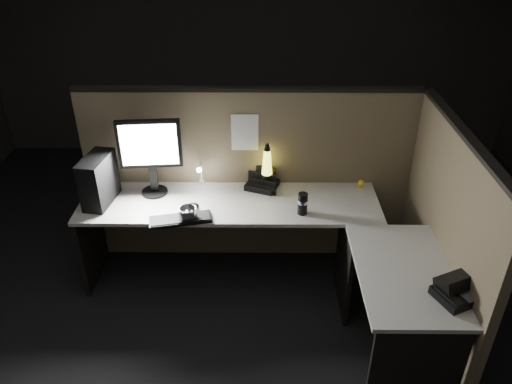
{
  "coord_description": "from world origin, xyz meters",
  "views": [
    {
      "loc": [
        0.08,
        -2.64,
        2.78
      ],
      "look_at": [
        0.06,
        0.35,
        0.97
      ],
      "focal_mm": 35.0,
      "sensor_mm": 36.0,
      "label": 1
    }
  ],
  "objects_px": {
    "desk_phone": "(457,289)",
    "lava_lamp": "(267,169)",
    "monitor": "(150,150)",
    "keyboard": "(180,219)",
    "pc_tower": "(99,180)"
  },
  "relations": [
    {
      "from": "lava_lamp",
      "to": "desk_phone",
      "type": "height_order",
      "value": "lava_lamp"
    },
    {
      "from": "pc_tower",
      "to": "desk_phone",
      "type": "bearing_deg",
      "value": -14.63
    },
    {
      "from": "desk_phone",
      "to": "lava_lamp",
      "type": "bearing_deg",
      "value": 106.14
    },
    {
      "from": "monitor",
      "to": "desk_phone",
      "type": "height_order",
      "value": "monitor"
    },
    {
      "from": "keyboard",
      "to": "desk_phone",
      "type": "relative_size",
      "value": 1.43
    },
    {
      "from": "keyboard",
      "to": "lava_lamp",
      "type": "distance_m",
      "value": 0.81
    },
    {
      "from": "keyboard",
      "to": "lava_lamp",
      "type": "height_order",
      "value": "lava_lamp"
    },
    {
      "from": "pc_tower",
      "to": "lava_lamp",
      "type": "bearing_deg",
      "value": 19.36
    },
    {
      "from": "monitor",
      "to": "desk_phone",
      "type": "xyz_separation_m",
      "value": [
        1.98,
        -1.18,
        -0.31
      ]
    },
    {
      "from": "monitor",
      "to": "desk_phone",
      "type": "bearing_deg",
      "value": -35.72
    },
    {
      "from": "monitor",
      "to": "lava_lamp",
      "type": "height_order",
      "value": "monitor"
    },
    {
      "from": "lava_lamp",
      "to": "pc_tower",
      "type": "bearing_deg",
      "value": -169.58
    },
    {
      "from": "pc_tower",
      "to": "keyboard",
      "type": "xyz_separation_m",
      "value": [
        0.64,
        -0.26,
        -0.18
      ]
    },
    {
      "from": "keyboard",
      "to": "pc_tower",
      "type": "bearing_deg",
      "value": 145.83
    },
    {
      "from": "keyboard",
      "to": "lava_lamp",
      "type": "bearing_deg",
      "value": 25.79
    }
  ]
}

